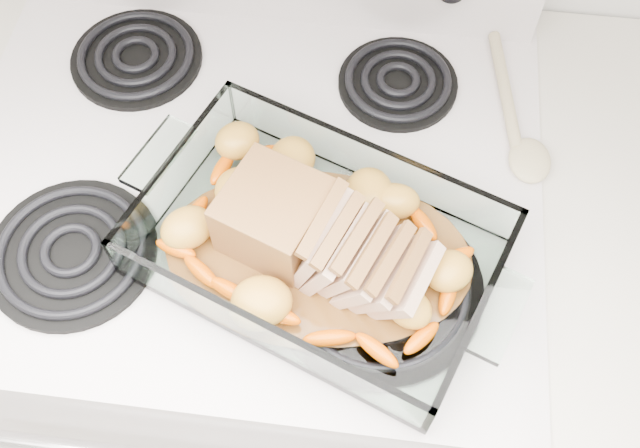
# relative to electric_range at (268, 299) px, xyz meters

# --- Properties ---
(electric_range) EXTENTS (0.78, 0.70, 1.12)m
(electric_range) POSITION_rel_electric_range_xyz_m (0.00, 0.00, 0.00)
(electric_range) COLOR silver
(electric_range) RESTS_ON ground
(counter_right) EXTENTS (0.58, 0.68, 0.93)m
(counter_right) POSITION_rel_electric_range_xyz_m (0.66, -0.00, -0.02)
(counter_right) COLOR silver
(counter_right) RESTS_ON ground
(baking_dish) EXTENTS (0.41, 0.27, 0.08)m
(baking_dish) POSITION_rel_electric_range_xyz_m (0.11, -0.13, 0.48)
(baking_dish) COLOR silver
(baking_dish) RESTS_ON electric_range
(pork_roast) EXTENTS (0.25, 0.11, 0.09)m
(pork_roast) POSITION_rel_electric_range_xyz_m (0.10, -0.13, 0.51)
(pork_roast) COLOR olive
(pork_roast) RESTS_ON baking_dish
(roast_vegetables) EXTENTS (0.37, 0.20, 0.05)m
(roast_vegetables) POSITION_rel_electric_range_xyz_m (0.11, -0.09, 0.49)
(roast_vegetables) COLOR #C84100
(roast_vegetables) RESTS_ON baking_dish
(wooden_spoon) EXTENTS (0.08, 0.26, 0.02)m
(wooden_spoon) POSITION_rel_electric_range_xyz_m (0.36, 0.09, 0.46)
(wooden_spoon) COLOR tan
(wooden_spoon) RESTS_ON electric_range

